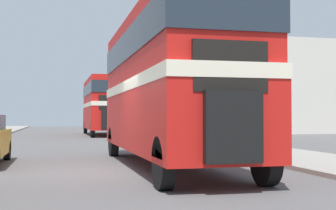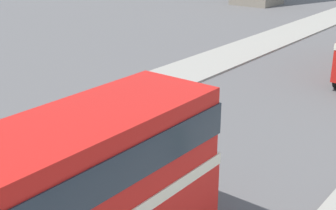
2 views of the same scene
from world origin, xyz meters
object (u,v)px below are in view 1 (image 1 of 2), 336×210
(bus_distant, at_px, (102,102))
(pedestrian_walking, at_px, (221,124))
(double_decker_bus, at_px, (168,79))
(bicycle_on_pavement, at_px, (187,132))

(bus_distant, xyz_separation_m, pedestrian_walking, (3.83, -16.83, -1.50))
(double_decker_bus, relative_size, bicycle_on_pavement, 5.85)
(pedestrian_walking, height_order, bicycle_on_pavement, pedestrian_walking)
(pedestrian_walking, relative_size, bicycle_on_pavement, 1.01)
(bus_distant, bearing_deg, pedestrian_walking, -77.19)
(bus_distant, relative_size, pedestrian_walking, 5.75)
(double_decker_bus, bearing_deg, bus_distant, 89.04)
(pedestrian_walking, bearing_deg, bus_distant, 102.81)
(double_decker_bus, bearing_deg, bicycle_on_pavement, 72.40)
(double_decker_bus, distance_m, pedestrian_walking, 8.48)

